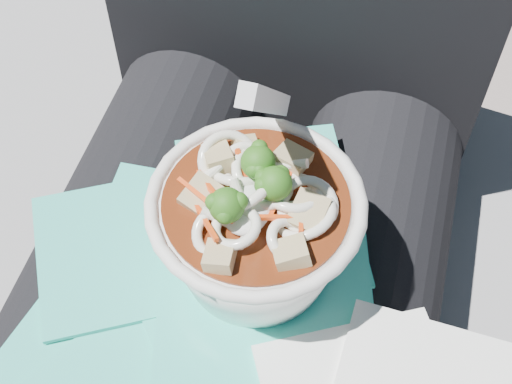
% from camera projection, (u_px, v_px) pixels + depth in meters
% --- Properties ---
extents(stone_ledge, '(1.06, 0.63, 0.42)m').
position_uv_depth(stone_ledge, '(263.00, 321.00, 0.89)').
color(stone_ledge, gray).
rests_on(stone_ledge, ground).
extents(lap, '(0.34, 0.48, 0.14)m').
position_uv_depth(lap, '(218.00, 335.00, 0.57)').
color(lap, black).
rests_on(lap, stone_ledge).
extents(person_body, '(0.34, 0.94, 0.97)m').
position_uv_depth(person_body, '(249.00, 219.00, 0.60)').
color(person_body, black).
rests_on(person_body, ground).
extents(plastic_bag, '(0.29, 0.37, 0.01)m').
position_uv_depth(plastic_bag, '(190.00, 312.00, 0.50)').
color(plastic_bag, '#2FC6B0').
rests_on(plastic_bag, lap).
extents(udon_bowl, '(0.16, 0.16, 0.19)m').
position_uv_depth(udon_bowl, '(256.00, 224.00, 0.47)').
color(udon_bowl, white).
rests_on(udon_bowl, plastic_bag).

